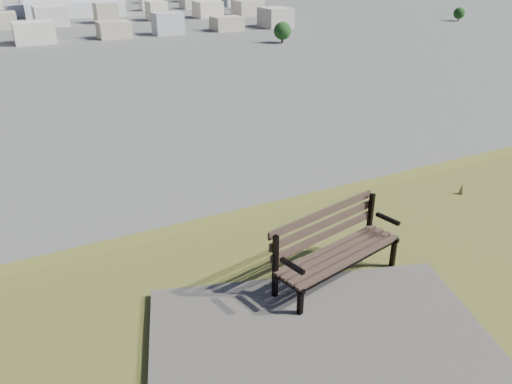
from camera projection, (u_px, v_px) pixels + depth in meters
park_bench at (334, 245)px, 5.47m from camera, size 1.66×0.84×0.83m
arena at (76, 6)px, 259.17m from camera, size 50.61×26.00×20.50m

